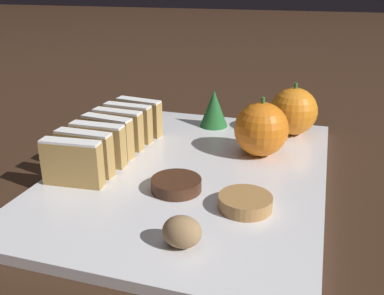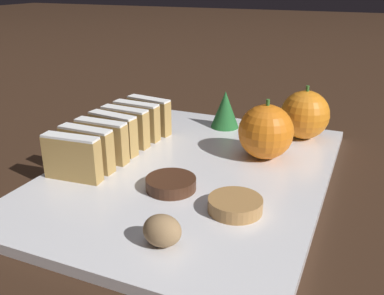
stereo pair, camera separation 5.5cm
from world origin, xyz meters
name	(u,v)px [view 1 (the left image)]	position (x,y,z in m)	size (l,w,h in m)	color
ground_plane	(192,177)	(0.00, 0.00, 0.00)	(6.00, 6.00, 0.00)	#382316
serving_platter	(192,173)	(0.00, 0.00, 0.01)	(0.34, 0.46, 0.01)	white
stollen_slice_front	(72,163)	(-0.12, -0.09, 0.04)	(0.07, 0.02, 0.06)	tan
stollen_slice_second	(85,153)	(-0.12, -0.05, 0.04)	(0.07, 0.02, 0.06)	tan
stollen_slice_third	(98,145)	(-0.12, -0.02, 0.04)	(0.07, 0.02, 0.06)	tan
stollen_slice_fourth	(108,136)	(-0.12, 0.01, 0.04)	(0.08, 0.03, 0.06)	tan
stollen_slice_fifth	(118,129)	(-0.12, 0.04, 0.04)	(0.07, 0.02, 0.06)	tan
stollen_slice_sixth	(128,123)	(-0.12, 0.07, 0.04)	(0.07, 0.02, 0.06)	tan
stollen_slice_back	(139,117)	(-0.12, 0.10, 0.04)	(0.08, 0.03, 0.06)	tan
orange_near	(261,129)	(0.08, 0.07, 0.05)	(0.08, 0.08, 0.08)	orange
orange_far	(293,111)	(0.11, 0.18, 0.05)	(0.07, 0.07, 0.08)	orange
walnut	(182,232)	(0.04, -0.17, 0.03)	(0.04, 0.03, 0.03)	#9E7A51
chocolate_cookie	(176,185)	(0.00, -0.06, 0.02)	(0.06, 0.06, 0.01)	#472819
gingerbread_cookie	(245,202)	(0.09, -0.08, 0.02)	(0.06, 0.06, 0.02)	#B27F47
evergreen_sprig	(214,109)	(-0.02, 0.18, 0.04)	(0.05, 0.05, 0.06)	#23662D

